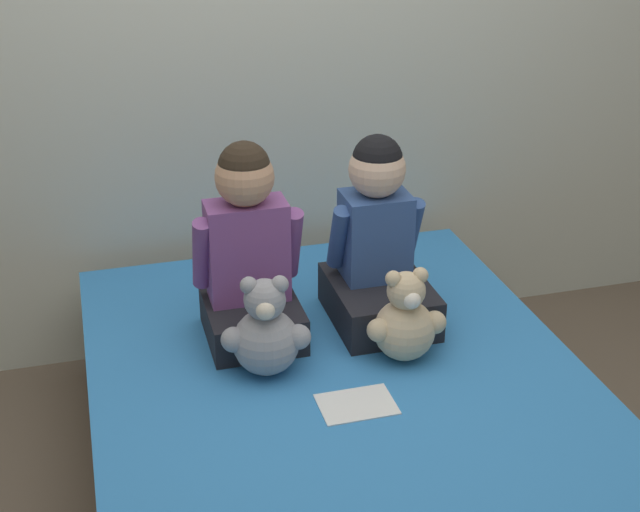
{
  "coord_description": "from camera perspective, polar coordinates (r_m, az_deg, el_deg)",
  "views": [
    {
      "loc": [
        -0.64,
        -2.04,
        1.87
      ],
      "look_at": [
        0.0,
        0.27,
        0.7
      ],
      "focal_mm": 50.0,
      "sensor_mm": 36.0,
      "label": 1
    }
  ],
  "objects": [
    {
      "name": "ground_plane",
      "position": [
        2.84,
        1.53,
        -15.27
      ],
      "size": [
        14.0,
        14.0,
        0.0
      ],
      "primitive_type": "plane",
      "color": "brown"
    },
    {
      "name": "wall_behind_bed",
      "position": [
        3.22,
        -3.86,
        14.77
      ],
      "size": [
        8.0,
        0.06,
        2.5
      ],
      "color": "beige",
      "rests_on": "ground_plane"
    },
    {
      "name": "bed",
      "position": [
        2.71,
        1.58,
        -11.92
      ],
      "size": [
        1.44,
        1.88,
        0.42
      ],
      "color": "#473828",
      "rests_on": "ground_plane"
    },
    {
      "name": "child_on_left",
      "position": [
        2.7,
        -4.6,
        0.2
      ],
      "size": [
        0.33,
        0.31,
        0.63
      ],
      "rotation": [
        0.0,
        0.0,
        -0.0
      ],
      "color": "black",
      "rests_on": "bed"
    },
    {
      "name": "child_on_right",
      "position": [
        2.81,
        3.69,
        0.6
      ],
      "size": [
        0.3,
        0.38,
        0.61
      ],
      "rotation": [
        0.0,
        0.0,
        -0.0
      ],
      "color": "black",
      "rests_on": "bed"
    },
    {
      "name": "teddy_bear_held_by_left_child",
      "position": [
        2.57,
        -3.49,
        -4.93
      ],
      "size": [
        0.26,
        0.2,
        0.31
      ],
      "rotation": [
        0.0,
        0.0,
        -0.19
      ],
      "color": "#939399",
      "rests_on": "bed"
    },
    {
      "name": "teddy_bear_held_by_right_child",
      "position": [
        2.65,
        5.46,
        -4.19
      ],
      "size": [
        0.25,
        0.18,
        0.29
      ],
      "rotation": [
        0.0,
        0.0,
        -0.01
      ],
      "color": "#D1B78E",
      "rests_on": "bed"
    },
    {
      "name": "sign_card",
      "position": [
        2.5,
        2.43,
        -9.45
      ],
      "size": [
        0.21,
        0.15,
        0.0
      ],
      "color": "white",
      "rests_on": "bed"
    }
  ]
}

